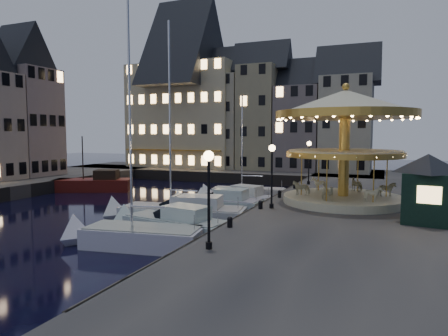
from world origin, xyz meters
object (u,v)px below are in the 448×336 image
at_px(carousel, 345,125).
at_px(ticket_kiosk, 428,177).
at_px(bollard_c, 279,194).
at_px(motorboat_e, 235,200).
at_px(motorboat_a, 133,237).
at_px(bollard_b, 261,204).
at_px(motorboat_f, 243,194).
at_px(bollard_a, 230,222).
at_px(streetlamp_b, 272,167).
at_px(motorboat_c, 177,213).
at_px(motorboat_d, 218,205).
at_px(streetlamp_c, 309,156).
at_px(red_fishing_boat, 95,185).
at_px(motorboat_b, 171,225).
at_px(streetlamp_a, 209,185).
at_px(bollard_d, 295,185).

bearing_deg(carousel, ticket_kiosk, -45.73).
bearing_deg(bollard_c, motorboat_e, 161.35).
height_order(motorboat_a, motorboat_e, motorboat_a).
xyz_separation_m(bollard_b, motorboat_f, (-4.85, 10.34, -1.07)).
xyz_separation_m(bollard_c, carousel, (4.76, -0.63, 5.21)).
bearing_deg(bollard_a, bollard_b, 90.00).
height_order(streetlamp_b, motorboat_a, motorboat_a).
bearing_deg(motorboat_c, motorboat_a, -83.61).
bearing_deg(motorboat_d, streetlamp_c, 62.94).
distance_m(red_fishing_boat, ticket_kiosk, 33.08).
relative_size(motorboat_a, motorboat_b, 1.60).
bearing_deg(motorboat_f, motorboat_b, -88.68).
height_order(motorboat_b, motorboat_e, same).
xyz_separation_m(motorboat_b, motorboat_e, (0.39, 10.18, -0.00)).
height_order(motorboat_c, carousel, motorboat_c).
distance_m(streetlamp_a, motorboat_d, 14.68).
distance_m(bollard_d, motorboat_c, 12.48).
relative_size(motorboat_e, ticket_kiosk, 1.65).
height_order(bollard_d, motorboat_f, motorboat_f).
bearing_deg(streetlamp_b, motorboat_e, 128.75).
distance_m(bollard_a, red_fishing_boat, 26.55).
height_order(motorboat_c, red_fishing_boat, motorboat_c).
bearing_deg(motorboat_a, bollard_c, 66.11).
relative_size(streetlamp_c, bollard_b, 7.32).
height_order(bollard_d, motorboat_a, motorboat_a).
bearing_deg(bollard_b, streetlamp_b, 39.81).
height_order(motorboat_d, motorboat_e, same).
relative_size(bollard_b, motorboat_c, 0.04).
relative_size(bollard_c, motorboat_a, 0.05).
bearing_deg(bollard_a, carousel, 64.27).
bearing_deg(ticket_kiosk, bollard_d, 130.84).
distance_m(streetlamp_b, bollard_c, 5.14).
bearing_deg(bollard_c, red_fishing_boat, 167.46).
bearing_deg(motorboat_c, bollard_d, 61.84).
bearing_deg(motorboat_f, streetlamp_c, 33.87).
relative_size(streetlamp_b, motorboat_b, 0.53).
height_order(streetlamp_a, ticket_kiosk, ticket_kiosk).
relative_size(streetlamp_a, motorboat_f, 0.40).
bearing_deg(bollard_a, motorboat_a, -167.04).
relative_size(bollard_c, carousel, 0.06).
bearing_deg(motorboat_b, motorboat_d, 90.67).
height_order(bollard_b, motorboat_a, motorboat_a).
relative_size(bollard_d, motorboat_e, 0.08).
distance_m(motorboat_c, motorboat_d, 4.46).
bearing_deg(bollard_a, red_fishing_boat, 144.74).
relative_size(streetlamp_c, bollard_a, 7.32).
relative_size(bollard_b, motorboat_a, 0.05).
relative_size(motorboat_b, motorboat_e, 1.10).
bearing_deg(motorboat_d, motorboat_c, -106.48).
bearing_deg(bollard_b, motorboat_d, 140.46).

